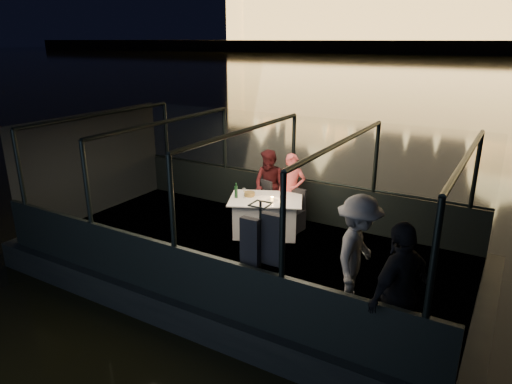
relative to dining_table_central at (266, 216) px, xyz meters
The scene contains 26 objects.
river_water 79.12m from the dining_table_central, 89.96° to the left, with size 500.00×500.00×0.00m, color black.
boat_hull 1.25m from the dining_table_central, 86.67° to the right, with size 8.60×4.40×1.00m, color black.
boat_deck 0.97m from the dining_table_central, 86.67° to the right, with size 8.00×4.00×0.04m, color black.
gunwale_port 1.12m from the dining_table_central, 87.38° to the left, with size 8.00×0.08×0.90m, color black.
gunwale_starboard 2.88m from the dining_table_central, 88.98° to the right, with size 8.00×0.08×0.90m, color black.
cabin_glass_port 1.65m from the dining_table_central, 87.38° to the left, with size 8.00×0.02×1.40m, color #99B2B2, non-canonical shape.
cabin_glass_starboard 3.13m from the dining_table_central, 88.98° to the right, with size 8.00×0.02×1.40m, color #99B2B2, non-canonical shape.
cabin_roof_glass 2.11m from the dining_table_central, 86.67° to the right, with size 8.00×4.00×0.02m, color #99B2B2, non-canonical shape.
end_wall_fore 4.12m from the dining_table_central, 167.43° to the right, with size 0.02×4.00×2.30m, color black, non-canonical shape.
end_wall_aft 4.22m from the dining_table_central, 12.26° to the right, with size 0.02×4.00×2.30m, color black, non-canonical shape.
canopy_ribs 1.17m from the dining_table_central, 86.67° to the right, with size 8.00×4.00×2.30m, color black, non-canonical shape.
dining_table_central is the anchor object (origin of this frame).
chair_port_left 0.59m from the dining_table_central, 130.11° to the left, with size 0.43×0.43×0.91m, color black.
chair_port_right 0.60m from the dining_table_central, 48.48° to the left, with size 0.40×0.40×0.86m, color black.
coat_stand 3.02m from the dining_table_central, 62.18° to the right, with size 0.49×0.39×1.78m, color black, non-canonical shape.
person_woman_coral 0.84m from the dining_table_central, 72.67° to the left, with size 0.56×0.37×1.56m, color #D9504F.
person_man_maroon 0.87m from the dining_table_central, 113.50° to the left, with size 0.76×0.59×1.57m, color #3D1113.
passenger_stripe 3.08m from the dining_table_central, 35.12° to the right, with size 1.16×0.65×1.79m, color white.
passenger_dark 4.17m from the dining_table_central, 37.82° to the right, with size 1.08×0.45×1.84m, color black.
wine_bottle 0.80m from the dining_table_central, 153.86° to the right, with size 0.07×0.07×0.31m, color #13351A.
bread_basket 0.56m from the dining_table_central, behind, with size 0.22×0.22×0.09m, color olive.
amber_candle 0.45m from the dining_table_central, 15.20° to the right, with size 0.05×0.05×0.08m, color gold.
plate_near 0.62m from the dining_table_central, 36.34° to the right, with size 0.26×0.26×0.02m, color white.
plate_far 0.49m from the dining_table_central, 165.19° to the left, with size 0.26×0.26×0.02m, color silver.
wine_glass_white 0.65m from the dining_table_central, 152.73° to the right, with size 0.07×0.07×0.20m, color silver, non-canonical shape.
wine_glass_red 0.58m from the dining_table_central, 30.74° to the left, with size 0.07×0.07×0.20m, color silver, non-canonical shape.
Camera 1 is at (4.18, -6.70, 4.31)m, focal length 32.00 mm.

